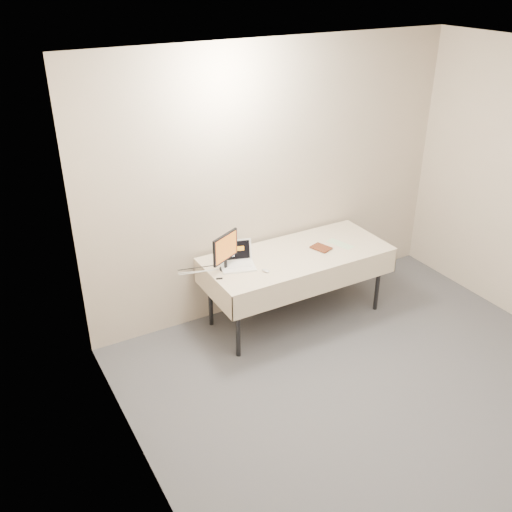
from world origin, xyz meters
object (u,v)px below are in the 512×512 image
monitor (225,249)px  laptop (237,260)px  table (297,259)px  book (317,243)px

monitor → laptop: bearing=-16.5°
monitor → table: bearing=-31.8°
laptop → table: bearing=9.4°
laptop → book: size_ratio=2.00×
table → laptop: laptop is taller
table → book: bearing=-15.7°
monitor → book: size_ratio=1.89×
laptop → book: 0.83m
table → book: 0.26m
laptop → monitor: size_ratio=1.06×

